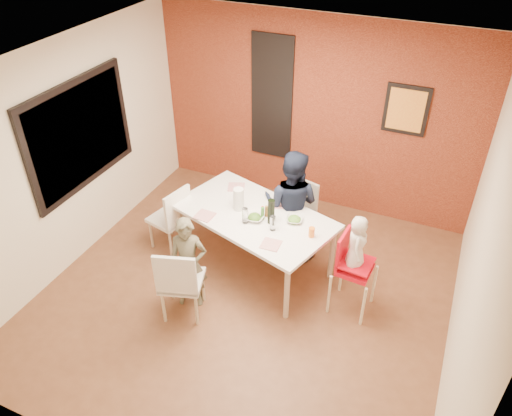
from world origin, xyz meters
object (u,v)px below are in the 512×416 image
at_px(dining_table, 254,219).
at_px(chair_left, 173,216).
at_px(child_near, 189,263).
at_px(high_chair, 351,266).
at_px(toddler, 357,244).
at_px(chair_far, 298,210).
at_px(paper_towel_roll, 239,199).
at_px(chair_near, 179,281).
at_px(child_far, 291,205).
at_px(wine_bottle, 271,212).

relative_size(dining_table, chair_left, 2.26).
bearing_deg(child_near, high_chair, 0.23).
xyz_separation_m(chair_left, toddler, (2.35, -0.11, 0.40)).
bearing_deg(chair_far, chair_left, -135.86).
bearing_deg(paper_towel_roll, toddler, -9.68).
xyz_separation_m(toddler, paper_towel_roll, (-1.48, 0.25, -0.00)).
relative_size(chair_near, child_far, 0.66).
bearing_deg(chair_near, paper_towel_roll, -115.65).
distance_m(chair_far, paper_towel_roll, 0.93).
relative_size(toddler, paper_towel_roll, 2.34).
bearing_deg(child_far, chair_far, -96.90).
height_order(chair_far, child_far, child_far).
xyz_separation_m(chair_near, wine_bottle, (0.62, 1.05, 0.39)).
height_order(dining_table, high_chair, high_chair).
xyz_separation_m(chair_left, child_far, (1.38, 0.54, 0.22)).
relative_size(dining_table, toddler, 3.17).
height_order(high_chair, wine_bottle, wine_bottle).
bearing_deg(child_near, chair_near, -105.27).
bearing_deg(wine_bottle, toddler, -8.73).
xyz_separation_m(child_near, toddler, (1.67, 0.65, 0.34)).
bearing_deg(dining_table, child_far, 53.68).
bearing_deg(dining_table, chair_far, 63.33).
bearing_deg(paper_towel_roll, chair_near, -98.16).
bearing_deg(toddler, high_chair, 70.86).
height_order(chair_near, chair_left, chair_near).
bearing_deg(paper_towel_roll, chair_far, 49.72).
xyz_separation_m(child_near, child_far, (0.71, 1.30, 0.16)).
height_order(high_chair, toddler, toddler).
height_order(wine_bottle, paper_towel_roll, wine_bottle).
bearing_deg(child_near, chair_left, 110.11).
height_order(chair_far, toddler, toddler).
distance_m(dining_table, toddler, 1.31).
height_order(chair_left, child_far, child_far).
distance_m(dining_table, chair_far, 0.77).
relative_size(chair_left, paper_towel_roll, 3.28).
height_order(high_chair, child_near, child_near).
xyz_separation_m(dining_table, wine_bottle, (0.25, -0.07, 0.22)).
bearing_deg(child_far, child_near, 59.63).
height_order(chair_left, wine_bottle, wine_bottle).
relative_size(child_near, paper_towel_roll, 4.08).
bearing_deg(chair_near, high_chair, -168.63).
distance_m(dining_table, chair_left, 1.09).
distance_m(chair_near, chair_left, 1.22).
relative_size(chair_near, toddler, 1.46).
xyz_separation_m(chair_left, paper_towel_roll, (0.86, 0.14, 0.40)).
relative_size(child_far, wine_bottle, 4.77).
relative_size(chair_near, high_chair, 0.96).
distance_m(dining_table, paper_towel_roll, 0.30).
bearing_deg(high_chair, chair_near, 123.35).
bearing_deg(paper_towel_roll, wine_bottle, -11.82).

